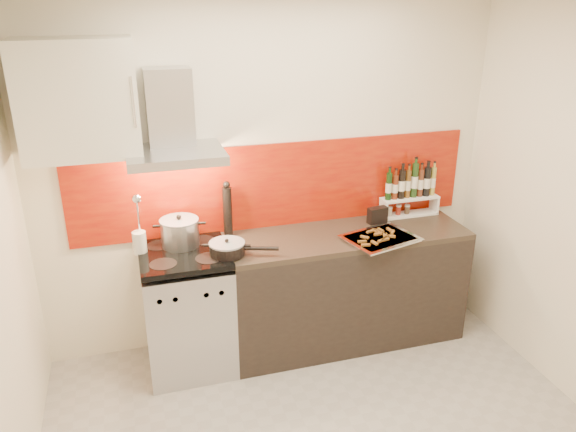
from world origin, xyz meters
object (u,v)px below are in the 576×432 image
object	(u,v)px
range_stove	(188,311)
stock_pot	(180,232)
saute_pan	(228,248)
baking_tray	(380,238)
pepper_mill	(227,210)
counter	(345,286)

from	to	relation	value
range_stove	stock_pot	distance (m)	0.58
stock_pot	range_stove	bearing A→B (deg)	-87.80
saute_pan	baking_tray	world-z (taller)	saute_pan
stock_pot	pepper_mill	xyz separation A→B (m)	(0.35, 0.09, 0.09)
saute_pan	pepper_mill	size ratio (longest dim) A/B	1.09
pepper_mill	baking_tray	distance (m)	1.11
stock_pot	baking_tray	xyz separation A→B (m)	(1.38, -0.30, -0.09)
baking_tray	stock_pot	bearing A→B (deg)	167.90
counter	saute_pan	bearing A→B (deg)	-172.21
range_stove	saute_pan	size ratio (longest dim) A/B	1.99
range_stove	saute_pan	distance (m)	0.60
range_stove	counter	xyz separation A→B (m)	(1.20, 0.00, 0.01)
counter	pepper_mill	distance (m)	1.09
range_stove	saute_pan	world-z (taller)	saute_pan
range_stove	pepper_mill	bearing A→B (deg)	29.97
range_stove	counter	distance (m)	1.20
stock_pot	pepper_mill	bearing A→B (deg)	13.73
counter	baking_tray	size ratio (longest dim) A/B	3.13
counter	saute_pan	world-z (taller)	saute_pan
counter	stock_pot	xyz separation A→B (m)	(-1.20, 0.11, 0.56)
counter	stock_pot	size ratio (longest dim) A/B	6.70
counter	pepper_mill	world-z (taller)	pepper_mill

